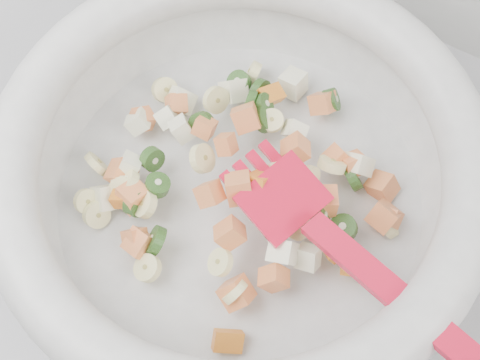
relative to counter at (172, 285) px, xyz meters
The scene contains 2 objects.
counter is the anchor object (origin of this frame).
mixing_bowl 0.53m from the counter, ahead, with size 0.50×0.43×0.12m.
Camera 1 is at (0.26, 1.23, 1.48)m, focal length 50.00 mm.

